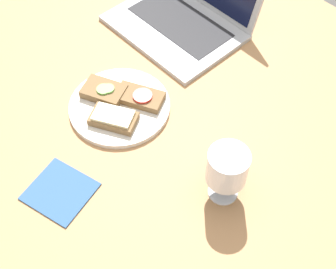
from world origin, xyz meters
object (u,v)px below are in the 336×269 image
sandwich_with_cheese (113,118)px  napkin (60,191)px  wine_glass (227,169)px  sandwich_with_tomato (140,97)px  sandwich_with_cucumber (104,91)px  laptop (187,10)px  plate (120,106)px

sandwich_with_cheese → napkin: size_ratio=0.96×
sandwich_with_cheese → napkin: (6.32, -20.14, -2.31)cm
wine_glass → napkin: wine_glass is taller
sandwich_with_tomato → sandwich_with_cucumber: 9.01cm
sandwich_with_tomato → laptop: size_ratio=0.37×
sandwich_with_cucumber → wine_glass: wine_glass is taller
sandwich_with_cucumber → laptop: laptop is taller
plate → sandwich_with_tomato: bearing=65.3°
plate → sandwich_with_cucumber: (-5.10, -0.55, 1.82)cm
sandwich_with_cheese → plate: bearing=126.2°
wine_glass → laptop: size_ratio=0.40×
sandwich_with_tomato → sandwich_with_cucumber: sandwich_with_cucumber is taller
sandwich_with_tomato → sandwich_with_cheese: sandwich_with_cheese is taller
sandwich_with_cheese → napkin: bearing=-72.6°
wine_glass → laptop: bearing=143.7°
plate → sandwich_with_tomato: sandwich_with_tomato is taller
sandwich_with_cucumber → sandwich_with_cheese: bearing=-24.0°
plate → sandwich_with_tomato: 5.49cm
sandwich_with_cucumber → wine_glass: 39.10cm
laptop → sandwich_with_cucumber: bearing=-79.0°
sandwich_with_tomato → napkin: 30.02cm
sandwich_with_tomato → wine_glass: bearing=-6.4°
sandwich_with_tomato → laptop: laptop is taller
sandwich_with_cheese → laptop: size_ratio=0.35×
laptop → napkin: (21.33, -58.86, -3.70)cm
plate → napkin: plate is taller
sandwich_with_cheese → wine_glass: size_ratio=0.90×
sandwich_with_tomato → napkin: size_ratio=1.01×
plate → sandwich_with_cheese: bearing=-53.8°
sandwich_with_cucumber → napkin: 27.92cm
sandwich_with_tomato → napkin: bearing=-76.1°
sandwich_with_tomato → wine_glass: wine_glass is taller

